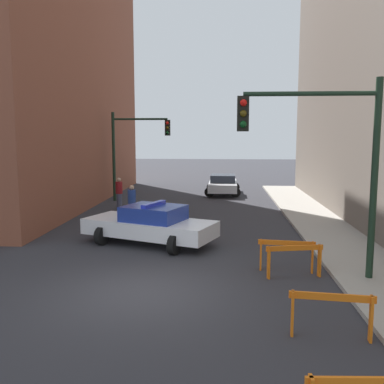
{
  "coord_description": "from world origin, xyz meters",
  "views": [
    {
      "loc": [
        1.98,
        -10.1,
        3.87
      ],
      "look_at": [
        0.69,
        8.1,
        1.44
      ],
      "focal_mm": 40.0,
      "sensor_mm": 36.0,
      "label": 1
    }
  ],
  "objects_px": {
    "traffic_light_near": "(329,149)",
    "traffic_light_far": "(132,143)",
    "barrier_mid": "(331,308)",
    "parked_car_near": "(223,184)",
    "barrier_back": "(294,256)",
    "pedestrian_corner": "(119,193)",
    "barrier_corner": "(286,250)",
    "pedestrian_crossing": "(132,203)",
    "police_car": "(150,224)"
  },
  "relations": [
    {
      "from": "traffic_light_near",
      "to": "traffic_light_far",
      "type": "height_order",
      "value": "traffic_light_near"
    },
    {
      "from": "barrier_mid",
      "to": "parked_car_near",
      "type": "bearing_deg",
      "value": 95.81
    },
    {
      "from": "traffic_light_near",
      "to": "barrier_back",
      "type": "bearing_deg",
      "value": 165.34
    },
    {
      "from": "pedestrian_corner",
      "to": "barrier_corner",
      "type": "height_order",
      "value": "pedestrian_corner"
    },
    {
      "from": "traffic_light_far",
      "to": "pedestrian_crossing",
      "type": "height_order",
      "value": "traffic_light_far"
    },
    {
      "from": "barrier_mid",
      "to": "barrier_back",
      "type": "relative_size",
      "value": 1.01
    },
    {
      "from": "traffic_light_far",
      "to": "parked_car_near",
      "type": "xyz_separation_m",
      "value": [
        5.33,
        3.27,
        -2.72
      ]
    },
    {
      "from": "pedestrian_corner",
      "to": "traffic_light_far",
      "type": "bearing_deg",
      "value": -166.94
    },
    {
      "from": "traffic_light_far",
      "to": "pedestrian_corner",
      "type": "xyz_separation_m",
      "value": [
        -0.13,
        -2.81,
        -2.54
      ]
    },
    {
      "from": "barrier_mid",
      "to": "barrier_corner",
      "type": "distance_m",
      "value": 4.09
    },
    {
      "from": "barrier_back",
      "to": "barrier_corner",
      "type": "bearing_deg",
      "value": 104.39
    },
    {
      "from": "traffic_light_near",
      "to": "pedestrian_crossing",
      "type": "bearing_deg",
      "value": 132.28
    },
    {
      "from": "parked_car_near",
      "to": "pedestrian_corner",
      "type": "height_order",
      "value": "pedestrian_corner"
    },
    {
      "from": "parked_car_near",
      "to": "barrier_corner",
      "type": "distance_m",
      "value": 16.15
    },
    {
      "from": "pedestrian_crossing",
      "to": "police_car",
      "type": "bearing_deg",
      "value": -9.81
    },
    {
      "from": "barrier_mid",
      "to": "barrier_corner",
      "type": "relative_size",
      "value": 1.0
    },
    {
      "from": "police_car",
      "to": "barrier_corner",
      "type": "distance_m",
      "value": 5.2
    },
    {
      "from": "parked_car_near",
      "to": "pedestrian_crossing",
      "type": "height_order",
      "value": "pedestrian_crossing"
    },
    {
      "from": "traffic_light_near",
      "to": "barrier_mid",
      "type": "bearing_deg",
      "value": -101.05
    },
    {
      "from": "barrier_mid",
      "to": "barrier_corner",
      "type": "height_order",
      "value": "same"
    },
    {
      "from": "traffic_light_near",
      "to": "pedestrian_crossing",
      "type": "height_order",
      "value": "traffic_light_near"
    },
    {
      "from": "traffic_light_far",
      "to": "police_car",
      "type": "xyz_separation_m",
      "value": [
        2.74,
        -9.99,
        -2.67
      ]
    },
    {
      "from": "traffic_light_far",
      "to": "barrier_back",
      "type": "height_order",
      "value": "traffic_light_far"
    },
    {
      "from": "police_car",
      "to": "parked_car_near",
      "type": "bearing_deg",
      "value": 10.62
    },
    {
      "from": "pedestrian_corner",
      "to": "barrier_mid",
      "type": "distance_m",
      "value": 15.94
    },
    {
      "from": "traffic_light_far",
      "to": "pedestrian_crossing",
      "type": "relative_size",
      "value": 3.13
    },
    {
      "from": "traffic_light_near",
      "to": "parked_car_near",
      "type": "height_order",
      "value": "traffic_light_near"
    },
    {
      "from": "traffic_light_near",
      "to": "parked_car_near",
      "type": "distance_m",
      "value": 17.24
    },
    {
      "from": "traffic_light_near",
      "to": "pedestrian_corner",
      "type": "xyz_separation_m",
      "value": [
        -8.17,
        10.71,
        -2.67
      ]
    },
    {
      "from": "barrier_corner",
      "to": "pedestrian_crossing",
      "type": "bearing_deg",
      "value": 131.17
    },
    {
      "from": "police_car",
      "to": "traffic_light_far",
      "type": "bearing_deg",
      "value": 37.01
    },
    {
      "from": "parked_car_near",
      "to": "barrier_corner",
      "type": "relative_size",
      "value": 2.72
    },
    {
      "from": "traffic_light_far",
      "to": "barrier_corner",
      "type": "relative_size",
      "value": 3.26
    },
    {
      "from": "traffic_light_far",
      "to": "barrier_mid",
      "type": "relative_size",
      "value": 3.26
    },
    {
      "from": "parked_car_near",
      "to": "barrier_corner",
      "type": "bearing_deg",
      "value": -82.64
    },
    {
      "from": "barrier_back",
      "to": "traffic_light_far",
      "type": "bearing_deg",
      "value": 118.62
    },
    {
      "from": "barrier_corner",
      "to": "barrier_mid",
      "type": "bearing_deg",
      "value": -86.5
    },
    {
      "from": "pedestrian_crossing",
      "to": "barrier_back",
      "type": "distance_m",
      "value": 9.45
    },
    {
      "from": "police_car",
      "to": "pedestrian_crossing",
      "type": "relative_size",
      "value": 3.04
    },
    {
      "from": "traffic_light_far",
      "to": "police_car",
      "type": "bearing_deg",
      "value": -74.64
    },
    {
      "from": "police_car",
      "to": "barrier_corner",
      "type": "bearing_deg",
      "value": -100.84
    },
    {
      "from": "traffic_light_far",
      "to": "pedestrian_crossing",
      "type": "xyz_separation_m",
      "value": [
        1.24,
        -6.05,
        -2.54
      ]
    },
    {
      "from": "parked_car_near",
      "to": "pedestrian_corner",
      "type": "bearing_deg",
      "value": -130.98
    },
    {
      "from": "police_car",
      "to": "parked_car_near",
      "type": "relative_size",
      "value": 1.17
    },
    {
      "from": "traffic_light_near",
      "to": "pedestrian_corner",
      "type": "height_order",
      "value": "traffic_light_near"
    },
    {
      "from": "barrier_back",
      "to": "barrier_corner",
      "type": "height_order",
      "value": "same"
    },
    {
      "from": "police_car",
      "to": "pedestrian_corner",
      "type": "xyz_separation_m",
      "value": [
        -2.88,
        7.18,
        0.14
      ]
    },
    {
      "from": "barrier_mid",
      "to": "barrier_back",
      "type": "height_order",
      "value": "same"
    },
    {
      "from": "barrier_back",
      "to": "barrier_corner",
      "type": "distance_m",
      "value": 0.55
    },
    {
      "from": "police_car",
      "to": "barrier_back",
      "type": "relative_size",
      "value": 3.2
    }
  ]
}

